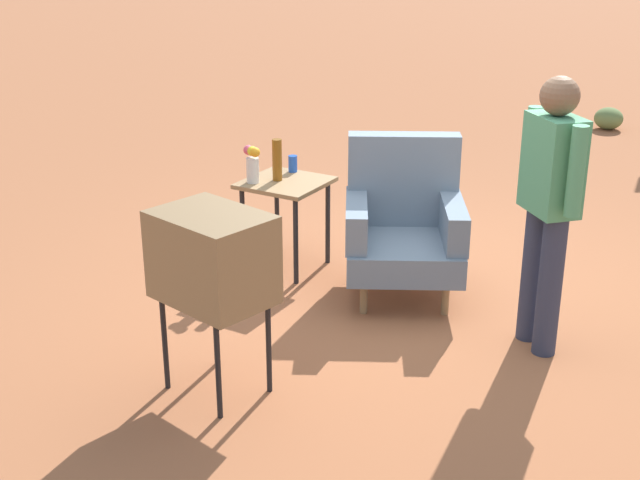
{
  "coord_description": "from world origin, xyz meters",
  "views": [
    {
      "loc": [
        2.17,
        -4.98,
        2.49
      ],
      "look_at": [
        -0.24,
        -0.87,
        0.65
      ],
      "focal_mm": 48.41,
      "sensor_mm": 36.0,
      "label": 1
    }
  ],
  "objects_px": {
    "tv_on_stand": "(213,258)",
    "soda_can_blue": "(293,164)",
    "flower_vase": "(252,162)",
    "bottle_tall_amber": "(277,160)",
    "person_standing": "(549,199)",
    "side_table": "(285,194)",
    "armchair": "(403,223)"
  },
  "relations": [
    {
      "from": "side_table",
      "to": "bottle_tall_amber",
      "type": "relative_size",
      "value": 2.22
    },
    {
      "from": "armchair",
      "to": "person_standing",
      "type": "bearing_deg",
      "value": -16.65
    },
    {
      "from": "tv_on_stand",
      "to": "flower_vase",
      "type": "distance_m",
      "value": 1.71
    },
    {
      "from": "tv_on_stand",
      "to": "side_table",
      "type": "bearing_deg",
      "value": 110.34
    },
    {
      "from": "side_table",
      "to": "bottle_tall_amber",
      "type": "height_order",
      "value": "bottle_tall_amber"
    },
    {
      "from": "armchair",
      "to": "side_table",
      "type": "bearing_deg",
      "value": -177.33
    },
    {
      "from": "bottle_tall_amber",
      "to": "person_standing",
      "type": "bearing_deg",
      "value": -7.22
    },
    {
      "from": "person_standing",
      "to": "bottle_tall_amber",
      "type": "bearing_deg",
      "value": 172.78
    },
    {
      "from": "tv_on_stand",
      "to": "flower_vase",
      "type": "relative_size",
      "value": 3.89
    },
    {
      "from": "tv_on_stand",
      "to": "flower_vase",
      "type": "bearing_deg",
      "value": 117.66
    },
    {
      "from": "side_table",
      "to": "soda_can_blue",
      "type": "height_order",
      "value": "soda_can_blue"
    },
    {
      "from": "flower_vase",
      "to": "bottle_tall_amber",
      "type": "bearing_deg",
      "value": 48.49
    },
    {
      "from": "armchair",
      "to": "soda_can_blue",
      "type": "bearing_deg",
      "value": 169.83
    },
    {
      "from": "bottle_tall_amber",
      "to": "tv_on_stand",
      "type": "bearing_deg",
      "value": -67.8
    },
    {
      "from": "person_standing",
      "to": "bottle_tall_amber",
      "type": "height_order",
      "value": "person_standing"
    },
    {
      "from": "side_table",
      "to": "flower_vase",
      "type": "distance_m",
      "value": 0.34
    },
    {
      "from": "tv_on_stand",
      "to": "soda_can_blue",
      "type": "relative_size",
      "value": 8.44
    },
    {
      "from": "armchair",
      "to": "person_standing",
      "type": "xyz_separation_m",
      "value": [
        1.05,
        -0.31,
        0.44
      ]
    },
    {
      "from": "tv_on_stand",
      "to": "armchair",
      "type": "bearing_deg",
      "value": 79.99
    },
    {
      "from": "soda_can_blue",
      "to": "bottle_tall_amber",
      "type": "distance_m",
      "value": 0.25
    },
    {
      "from": "person_standing",
      "to": "tv_on_stand",
      "type": "bearing_deg",
      "value": -134.09
    },
    {
      "from": "armchair",
      "to": "flower_vase",
      "type": "height_order",
      "value": "armchair"
    },
    {
      "from": "armchair",
      "to": "flower_vase",
      "type": "distance_m",
      "value": 1.16
    },
    {
      "from": "armchair",
      "to": "bottle_tall_amber",
      "type": "distance_m",
      "value": 1.03
    },
    {
      "from": "tv_on_stand",
      "to": "soda_can_blue",
      "type": "distance_m",
      "value": 2.01
    },
    {
      "from": "armchair",
      "to": "tv_on_stand",
      "type": "distance_m",
      "value": 1.76
    },
    {
      "from": "bottle_tall_amber",
      "to": "flower_vase",
      "type": "height_order",
      "value": "bottle_tall_amber"
    },
    {
      "from": "soda_can_blue",
      "to": "bottle_tall_amber",
      "type": "xyz_separation_m",
      "value": [
        0.02,
        -0.24,
        0.09
      ]
    },
    {
      "from": "armchair",
      "to": "bottle_tall_amber",
      "type": "height_order",
      "value": "armchair"
    },
    {
      "from": "side_table",
      "to": "soda_can_blue",
      "type": "relative_size",
      "value": 5.45
    },
    {
      "from": "tv_on_stand",
      "to": "bottle_tall_amber",
      "type": "relative_size",
      "value": 3.43
    },
    {
      "from": "armchair",
      "to": "side_table",
      "type": "distance_m",
      "value": 0.92
    }
  ]
}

